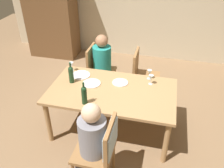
% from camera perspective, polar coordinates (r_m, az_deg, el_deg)
% --- Properties ---
extents(ground_plane, '(10.00, 10.00, 0.00)m').
position_cam_1_polar(ground_plane, '(3.74, -0.00, -10.63)').
color(ground_plane, '#846647').
extents(armoire_cabinet, '(1.18, 0.62, 2.18)m').
position_cam_1_polar(armoire_cabinet, '(5.74, -14.64, 17.09)').
color(armoire_cabinet, brown).
rests_on(armoire_cabinet, ground_plane).
extents(dining_table, '(1.76, 1.02, 0.72)m').
position_cam_1_polar(dining_table, '(3.32, -0.00, -2.55)').
color(dining_table, '#A87F51').
rests_on(dining_table, ground_plane).
extents(chair_far_left, '(0.44, 0.44, 0.92)m').
position_cam_1_polar(chair_far_left, '(4.22, -3.51, 3.98)').
color(chair_far_left, olive).
rests_on(chair_far_left, ground_plane).
extents(chair_near, '(0.46, 0.44, 0.92)m').
position_cam_1_polar(chair_near, '(2.69, -2.01, -14.68)').
color(chair_near, olive).
rests_on(chair_near, ground_plane).
extents(chair_far_right, '(0.44, 0.44, 0.92)m').
position_cam_1_polar(chair_far_right, '(4.08, 7.20, 2.67)').
color(chair_far_right, olive).
rests_on(chair_far_right, ground_plane).
extents(person_woman_host, '(0.36, 0.32, 1.15)m').
position_cam_1_polar(person_woman_host, '(4.13, -2.06, 5.40)').
color(person_woman_host, '#33333D').
rests_on(person_woman_host, ground_plane).
extents(person_man_bearded, '(0.36, 0.31, 1.14)m').
position_cam_1_polar(person_man_bearded, '(2.67, -5.21, -13.13)').
color(person_man_bearded, '#33333D').
rests_on(person_man_bearded, ground_plane).
extents(wine_bottle_tall_green, '(0.07, 0.07, 0.31)m').
position_cam_1_polar(wine_bottle_tall_green, '(2.98, -6.75, -2.54)').
color(wine_bottle_tall_green, '#19381E').
rests_on(wine_bottle_tall_green, dining_table).
extents(wine_bottle_dark_red, '(0.07, 0.07, 0.32)m').
position_cam_1_polar(wine_bottle_dark_red, '(3.43, -9.87, 2.42)').
color(wine_bottle_dark_red, '#19381E').
rests_on(wine_bottle_dark_red, dining_table).
extents(wine_glass_near_left, '(0.07, 0.07, 0.15)m').
position_cam_1_polar(wine_glass_near_left, '(3.39, 9.43, 1.49)').
color(wine_glass_near_left, silver).
rests_on(wine_glass_near_left, dining_table).
extents(wine_glass_centre, '(0.07, 0.07, 0.15)m').
position_cam_1_polar(wine_glass_centre, '(3.52, 9.03, 2.76)').
color(wine_glass_centre, silver).
rests_on(wine_glass_centre, dining_table).
extents(wine_glass_near_right, '(0.07, 0.07, 0.15)m').
position_cam_1_polar(wine_glass_near_right, '(3.74, -9.79, 4.60)').
color(wine_glass_near_right, silver).
rests_on(wine_glass_near_right, dining_table).
extents(dinner_plate_host, '(0.28, 0.28, 0.01)m').
position_cam_1_polar(dinner_plate_host, '(3.64, -7.52, 2.17)').
color(dinner_plate_host, white).
rests_on(dinner_plate_host, dining_table).
extents(dinner_plate_guest_left, '(0.26, 0.26, 0.01)m').
position_cam_1_polar(dinner_plate_guest_left, '(3.42, -4.95, 0.16)').
color(dinner_plate_guest_left, silver).
rests_on(dinner_plate_guest_left, dining_table).
extents(dinner_plate_guest_right, '(0.23, 0.23, 0.01)m').
position_cam_1_polar(dinner_plate_guest_right, '(3.43, 1.99, 0.35)').
color(dinner_plate_guest_right, silver).
rests_on(dinner_plate_guest_right, dining_table).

